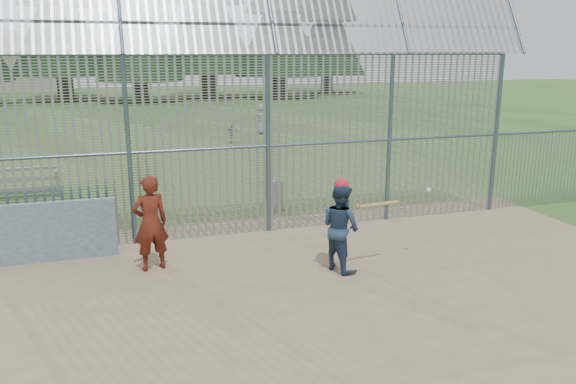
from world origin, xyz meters
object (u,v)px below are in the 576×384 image
object	(u,v)px
dugout_wall	(50,232)
batter	(341,227)
trash_can	(273,196)
onlooker	(150,223)
bleacher	(6,182)

from	to	relation	value
dugout_wall	batter	bearing A→B (deg)	-21.62
batter	trash_can	xyz separation A→B (m)	(-0.07, 4.41, -0.47)
onlooker	trash_can	bearing A→B (deg)	-147.36
dugout_wall	onlooker	size ratio (longest dim) A/B	1.36
dugout_wall	onlooker	xyz separation A→B (m)	(1.86, -1.02, 0.32)
dugout_wall	bleacher	size ratio (longest dim) A/B	0.83
onlooker	trash_can	xyz separation A→B (m)	(3.33, 3.35, -0.56)
dugout_wall	trash_can	distance (m)	5.70
batter	onlooker	bearing A→B (deg)	51.21
batter	onlooker	world-z (taller)	onlooker
batter	bleacher	xyz separation A→B (m)	(-7.02, 8.08, -0.44)
dugout_wall	onlooker	distance (m)	2.15
dugout_wall	trash_can	bearing A→B (deg)	24.09
bleacher	dugout_wall	bearing A→B (deg)	-73.70
batter	trash_can	bearing A→B (deg)	-20.60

